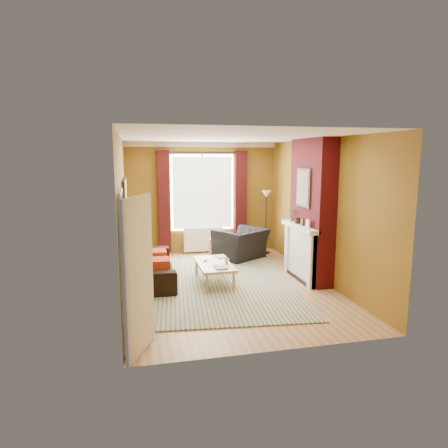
{
  "coord_description": "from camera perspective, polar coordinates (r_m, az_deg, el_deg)",
  "views": [
    {
      "loc": [
        -1.71,
        -7.24,
        2.46
      ],
      "look_at": [
        0.0,
        0.25,
        1.15
      ],
      "focal_mm": 32.0,
      "sensor_mm": 36.0,
      "label": 1
    }
  ],
  "objects": [
    {
      "name": "ground",
      "position": [
        7.83,
        0.41,
        -8.63
      ],
      "size": [
        5.5,
        5.5,
        0.0
      ],
      "primitive_type": "plane",
      "color": "olive",
      "rests_on": "ground"
    },
    {
      "name": "room_walls",
      "position": [
        7.94,
        4.45,
        1.87
      ],
      "size": [
        3.82,
        5.54,
        2.83
      ],
      "color": "brown",
      "rests_on": "ground"
    },
    {
      "name": "striped_rug",
      "position": [
        7.77,
        -0.64,
        -8.68
      ],
      "size": [
        3.2,
        4.18,
        0.02
      ],
      "rotation": [
        0.0,
        0.0,
        -0.1
      ],
      "color": "#315C88",
      "rests_on": "ground"
    },
    {
      "name": "sofa",
      "position": [
        8.13,
        -10.42,
        -5.72
      ],
      "size": [
        0.9,
        2.23,
        0.65
      ],
      "primitive_type": "imported",
      "rotation": [
        0.0,
        0.0,
        1.55
      ],
      "color": "black",
      "rests_on": "ground"
    },
    {
      "name": "armchair",
      "position": [
        9.66,
        2.41,
        -2.86
      ],
      "size": [
        1.47,
        1.43,
        0.73
      ],
      "primitive_type": "imported",
      "rotation": [
        0.0,
        0.0,
        3.7
      ],
      "color": "black",
      "rests_on": "ground"
    },
    {
      "name": "coffee_table",
      "position": [
        7.78,
        -1.45,
        -5.89
      ],
      "size": [
        0.64,
        1.25,
        0.42
      ],
      "rotation": [
        0.0,
        0.0,
        0.01
      ],
      "color": "tan",
      "rests_on": "ground"
    },
    {
      "name": "wicker_stool",
      "position": [
        9.85,
        -1.11,
        -3.42
      ],
      "size": [
        0.48,
        0.48,
        0.46
      ],
      "rotation": [
        0.0,
        0.0,
        -0.41
      ],
      "color": "olive",
      "rests_on": "ground"
    },
    {
      "name": "floor_lamp",
      "position": [
        10.11,
        6.04,
        2.86
      ],
      "size": [
        0.31,
        0.31,
        1.61
      ],
      "rotation": [
        0.0,
        0.0,
        0.4
      ],
      "color": "black",
      "rests_on": "ground"
    },
    {
      "name": "book_a",
      "position": [
        7.41,
        -1.3,
        -6.23
      ],
      "size": [
        0.23,
        0.31,
        0.03
      ],
      "primitive_type": "imported",
      "rotation": [
        0.0,
        0.0,
        0.04
      ],
      "color": "#999999",
      "rests_on": "coffee_table"
    },
    {
      "name": "book_b",
      "position": [
        8.19,
        -1.15,
        -4.7
      ],
      "size": [
        0.22,
        0.29,
        0.02
      ],
      "primitive_type": "imported",
      "rotation": [
        0.0,
        0.0,
        0.09
      ],
      "color": "#999999",
      "rests_on": "coffee_table"
    },
    {
      "name": "mug",
      "position": [
        7.72,
        0.37,
        -5.3
      ],
      "size": [
        0.13,
        0.13,
        0.1
      ],
      "primitive_type": "imported",
      "rotation": [
        0.0,
        0.0,
        -0.23
      ],
      "color": "#999999",
      "rests_on": "coffee_table"
    },
    {
      "name": "tv_remote",
      "position": [
        7.93,
        -2.64,
        -5.19
      ],
      "size": [
        0.1,
        0.15,
        0.02
      ],
      "rotation": [
        0.0,
        0.0,
        -0.38
      ],
      "color": "#252528",
      "rests_on": "coffee_table"
    }
  ]
}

